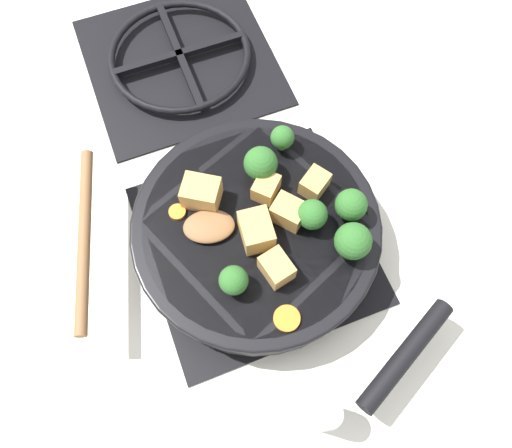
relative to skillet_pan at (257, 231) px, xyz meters
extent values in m
plane|color=silver|center=(0.00, 0.00, -0.05)|extent=(2.40, 2.40, 0.00)
cube|color=black|center=(0.00, 0.00, -0.05)|extent=(0.31, 0.31, 0.01)
torus|color=black|center=(0.00, 0.00, -0.03)|extent=(0.24, 0.24, 0.01)
cube|color=black|center=(0.00, 0.00, -0.03)|extent=(0.01, 0.23, 0.01)
cube|color=black|center=(0.00, 0.00, -0.03)|extent=(0.23, 0.01, 0.01)
cube|color=black|center=(0.00, 0.36, -0.05)|extent=(0.31, 0.31, 0.01)
torus|color=black|center=(0.00, 0.36, -0.03)|extent=(0.24, 0.24, 0.01)
cube|color=black|center=(0.00, 0.36, -0.03)|extent=(0.01, 0.23, 0.01)
cube|color=black|center=(0.00, 0.36, -0.03)|extent=(0.23, 0.01, 0.01)
cylinder|color=black|center=(0.00, 0.00, 0.00)|extent=(0.33, 0.33, 0.05)
cylinder|color=brown|center=(0.00, 0.00, 0.00)|extent=(0.30, 0.30, 0.04)
torus|color=black|center=(0.00, 0.00, 0.02)|extent=(0.34, 0.34, 0.01)
cylinder|color=black|center=(0.11, -0.22, 0.01)|extent=(0.16, 0.10, 0.02)
ellipsoid|color=brown|center=(-0.06, 0.02, 0.03)|extent=(0.08, 0.06, 0.01)
cylinder|color=brown|center=(-0.22, 0.06, 0.03)|extent=(0.08, 0.25, 0.02)
cube|color=tan|center=(0.03, 0.04, 0.04)|extent=(0.05, 0.05, 0.03)
cube|color=tan|center=(-0.01, -0.01, 0.04)|extent=(0.04, 0.05, 0.04)
cube|color=tan|center=(0.09, 0.02, 0.04)|extent=(0.05, 0.04, 0.03)
cube|color=tan|center=(0.04, 0.00, 0.04)|extent=(0.05, 0.05, 0.03)
cube|color=tan|center=(-0.06, 0.06, 0.04)|extent=(0.06, 0.06, 0.04)
cube|color=tan|center=(0.00, -0.07, 0.04)|extent=(0.04, 0.05, 0.03)
cylinder|color=#709956|center=(-0.06, -0.07, 0.03)|extent=(0.01, 0.01, 0.01)
sphere|color=#2D6628|center=(-0.06, -0.07, 0.05)|extent=(0.04, 0.04, 0.04)
cylinder|color=#709956|center=(0.08, 0.10, 0.03)|extent=(0.01, 0.01, 0.01)
sphere|color=#2D6628|center=(0.08, 0.10, 0.05)|extent=(0.03, 0.03, 0.03)
cylinder|color=#709956|center=(0.07, -0.02, 0.03)|extent=(0.01, 0.01, 0.01)
sphere|color=#2D6628|center=(0.07, -0.02, 0.05)|extent=(0.04, 0.04, 0.04)
cylinder|color=#709956|center=(0.12, -0.03, 0.03)|extent=(0.01, 0.01, 0.01)
sphere|color=#2D6628|center=(0.12, -0.03, 0.05)|extent=(0.04, 0.04, 0.04)
cylinder|color=#709956|center=(0.10, -0.07, 0.03)|extent=(0.01, 0.01, 0.01)
sphere|color=#2D6628|center=(0.10, -0.07, 0.05)|extent=(0.05, 0.05, 0.05)
cylinder|color=#709956|center=(0.03, 0.07, 0.03)|extent=(0.01, 0.01, 0.01)
sphere|color=#2D6628|center=(0.03, 0.07, 0.05)|extent=(0.05, 0.05, 0.05)
cylinder|color=orange|center=(-0.09, 0.06, 0.02)|extent=(0.02, 0.02, 0.01)
cylinder|color=orange|center=(-0.01, -0.13, 0.02)|extent=(0.03, 0.03, 0.01)
cylinder|color=white|center=(-0.01, -0.25, -0.02)|extent=(0.04, 0.04, 0.07)
cylinder|color=#B7B7BC|center=(-0.01, -0.25, 0.03)|extent=(0.03, 0.03, 0.01)
camera|label=1|loc=(-0.09, -0.24, 0.63)|focal=35.00mm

